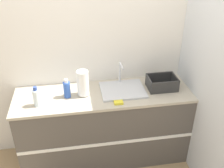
{
  "coord_description": "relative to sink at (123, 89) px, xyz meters",
  "views": [
    {
      "loc": [
        -0.3,
        -2.06,
        2.36
      ],
      "look_at": [
        0.08,
        0.26,
        1.0
      ],
      "focal_mm": 42.0,
      "sensor_mm": 36.0,
      "label": 1
    }
  ],
  "objects": [
    {
      "name": "wall_right",
      "position": [
        0.76,
        -0.02,
        0.4
      ],
      "size": [
        0.06,
        2.57,
        2.6
      ],
      "color": "silver",
      "rests_on": "ground_plane"
    },
    {
      "name": "paper_towel_roll",
      "position": [
        -0.42,
        -0.02,
        0.12
      ],
      "size": [
        0.12,
        0.12,
        0.28
      ],
      "color": "#4C4C51",
      "rests_on": "counter_cabinet"
    },
    {
      "name": "counter_cabinet",
      "position": [
        -0.21,
        -0.02,
        -0.46
      ],
      "size": [
        1.89,
        0.59,
        0.88
      ],
      "color": "#514C47",
      "rests_on": "ground_plane"
    },
    {
      "name": "wall_back",
      "position": [
        -0.21,
        0.29,
        0.4
      ],
      "size": [
        4.27,
        0.06,
        2.6
      ],
      "color": "silver",
      "rests_on": "ground_plane"
    },
    {
      "name": "bottle_blue",
      "position": [
        -0.59,
        -0.03,
        0.07
      ],
      "size": [
        0.07,
        0.07,
        0.21
      ],
      "color": "#2D56B7",
      "rests_on": "counter_cabinet"
    },
    {
      "name": "dish_rack",
      "position": [
        0.43,
        -0.02,
        0.03
      ],
      "size": [
        0.31,
        0.23,
        0.14
      ],
      "color": "#2D2D2D",
      "rests_on": "counter_cabinet"
    },
    {
      "name": "sink",
      "position": [
        0.0,
        0.0,
        0.0
      ],
      "size": [
        0.47,
        0.39,
        0.26
      ],
      "color": "silver",
      "rests_on": "counter_cabinet"
    },
    {
      "name": "sponge",
      "position": [
        -0.09,
        -0.24,
        -0.01
      ],
      "size": [
        0.09,
        0.06,
        0.02
      ],
      "color": "yellow",
      "rests_on": "counter_cabinet"
    },
    {
      "name": "bottle_clear",
      "position": [
        -0.88,
        -0.15,
        0.07
      ],
      "size": [
        0.07,
        0.07,
        0.21
      ],
      "color": "silver",
      "rests_on": "counter_cabinet"
    }
  ]
}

